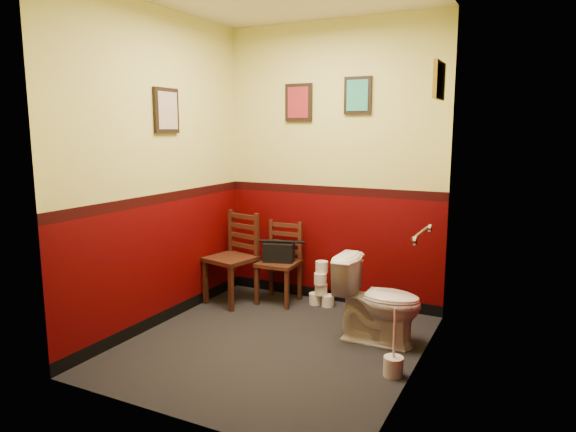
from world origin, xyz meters
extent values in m
cube|color=black|center=(0.00, 0.00, 0.00)|extent=(2.20, 2.40, 0.00)
cube|color=#440203|center=(0.00, 1.20, 1.35)|extent=(2.20, 0.00, 2.70)
cube|color=#440203|center=(0.00, -1.20, 1.35)|extent=(2.20, 0.00, 2.70)
cube|color=#440203|center=(-1.10, 0.00, 1.35)|extent=(0.00, 2.40, 2.70)
cube|color=#440203|center=(1.10, 0.00, 1.35)|extent=(0.00, 2.40, 2.70)
cylinder|color=silver|center=(1.07, 0.25, 0.95)|extent=(0.03, 0.50, 0.03)
cylinder|color=silver|center=(1.09, 0.00, 0.95)|extent=(0.02, 0.06, 0.06)
cylinder|color=silver|center=(1.09, 0.50, 0.95)|extent=(0.02, 0.06, 0.06)
cube|color=black|center=(-0.35, 1.18, 1.95)|extent=(0.28, 0.03, 0.36)
cube|color=maroon|center=(-0.35, 1.17, 1.95)|extent=(0.22, 0.01, 0.30)
cube|color=black|center=(0.25, 1.18, 2.00)|extent=(0.26, 0.03, 0.34)
cube|color=teal|center=(0.25, 1.17, 2.00)|extent=(0.20, 0.01, 0.28)
cube|color=black|center=(-1.08, 0.10, 1.85)|extent=(0.03, 0.30, 0.38)
cube|color=tan|center=(-1.07, 0.10, 1.85)|extent=(0.01, 0.24, 0.31)
cube|color=olive|center=(1.08, 0.60, 2.05)|extent=(0.03, 0.34, 0.28)
cube|color=tan|center=(1.07, 0.60, 2.05)|extent=(0.01, 0.28, 0.22)
imported|color=white|center=(0.72, 0.42, 0.34)|extent=(0.70, 0.39, 0.68)
cylinder|color=silver|center=(0.99, -0.10, 0.07)|extent=(0.14, 0.14, 0.14)
cylinder|color=silver|center=(0.99, -0.10, 0.30)|extent=(0.02, 0.02, 0.39)
cube|color=#4D2517|center=(-0.85, 0.70, 0.44)|extent=(0.50, 0.50, 0.04)
cube|color=#4D2517|center=(-1.06, 0.56, 0.22)|extent=(0.05, 0.05, 0.44)
cube|color=#4D2517|center=(-0.98, 0.91, 0.22)|extent=(0.05, 0.05, 0.44)
cube|color=#4D2517|center=(-0.72, 0.49, 0.22)|extent=(0.05, 0.05, 0.44)
cube|color=#4D2517|center=(-0.64, 0.83, 0.22)|extent=(0.05, 0.05, 0.44)
cube|color=#4D2517|center=(-0.98, 0.91, 0.67)|extent=(0.05, 0.04, 0.44)
cube|color=#4D2517|center=(-0.64, 0.84, 0.67)|extent=(0.05, 0.04, 0.44)
cube|color=#4D2517|center=(-0.81, 0.88, 0.54)|extent=(0.33, 0.10, 0.04)
cube|color=#4D2517|center=(-0.81, 0.88, 0.64)|extent=(0.33, 0.10, 0.04)
cube|color=#4D2517|center=(-0.81, 0.88, 0.74)|extent=(0.33, 0.10, 0.04)
cube|color=#4D2517|center=(-0.81, 0.88, 0.84)|extent=(0.33, 0.10, 0.04)
cube|color=#4D2517|center=(-0.43, 0.91, 0.40)|extent=(0.38, 0.38, 0.04)
cube|color=#4D2517|center=(-0.59, 0.75, 0.20)|extent=(0.04, 0.04, 0.40)
cube|color=#4D2517|center=(-0.60, 1.07, 0.20)|extent=(0.04, 0.04, 0.40)
cube|color=#4D2517|center=(-0.27, 0.76, 0.20)|extent=(0.04, 0.04, 0.40)
cube|color=#4D2517|center=(-0.28, 1.08, 0.20)|extent=(0.04, 0.04, 0.40)
cube|color=#4D2517|center=(-0.60, 1.07, 0.59)|extent=(0.04, 0.03, 0.40)
cube|color=#4D2517|center=(-0.28, 1.08, 0.59)|extent=(0.04, 0.03, 0.40)
cube|color=#4D2517|center=(-0.44, 1.08, 0.48)|extent=(0.30, 0.03, 0.04)
cube|color=#4D2517|center=(-0.44, 1.08, 0.57)|extent=(0.30, 0.03, 0.04)
cube|color=#4D2517|center=(-0.44, 1.08, 0.66)|extent=(0.30, 0.03, 0.04)
cube|color=#4D2517|center=(-0.44, 1.08, 0.75)|extent=(0.30, 0.03, 0.04)
cube|color=black|center=(-0.43, 0.91, 0.51)|extent=(0.32, 0.22, 0.18)
cylinder|color=black|center=(-0.43, 0.91, 0.62)|extent=(0.25, 0.10, 0.03)
cylinder|color=silver|center=(-0.09, 1.02, 0.05)|extent=(0.12, 0.12, 0.11)
cylinder|color=silver|center=(0.04, 1.02, 0.05)|extent=(0.12, 0.12, 0.11)
cylinder|color=silver|center=(-0.02, 1.01, 0.16)|extent=(0.12, 0.12, 0.11)
cylinder|color=silver|center=(-0.02, 0.99, 0.27)|extent=(0.12, 0.12, 0.11)
cylinder|color=silver|center=(-0.02, 1.02, 0.38)|extent=(0.12, 0.12, 0.11)
camera|label=1|loc=(1.83, -3.41, 1.69)|focal=32.00mm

